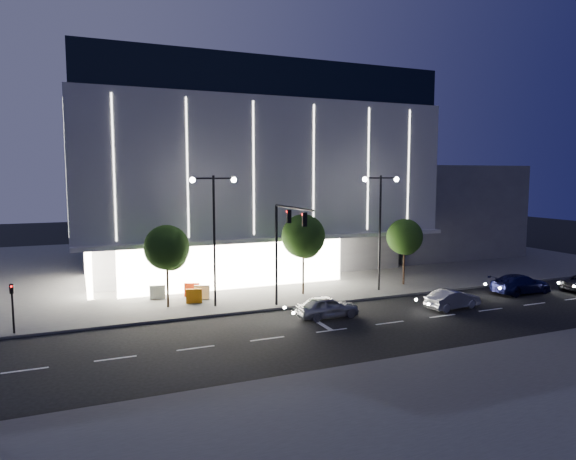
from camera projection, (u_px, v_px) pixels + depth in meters
The scene contains 19 objects.
ground at pixel (290, 327), 30.50m from camera, with size 160.00×160.00×0.00m, color black.
sidewalk_museum at pixel (246, 260), 54.44m from camera, with size 70.00×40.00×0.15m, color #474747.
sidewalk_near at pixel (512, 390), 21.39m from camera, with size 70.00×10.00×0.15m, color #474747.
museum at pixel (231, 172), 51.13m from camera, with size 30.00×25.80×18.00m.
annex_building at pixel (411, 208), 61.93m from camera, with size 16.00×20.00×10.00m, color #4C4C51.
traffic_mast at pixel (284, 237), 33.41m from camera, with size 0.33×5.89×7.07m.
street_lamp_west at pixel (214, 221), 34.23m from camera, with size 3.16×0.36×9.00m.
street_lamp_east at pixel (380, 215), 39.20m from camera, with size 3.16×0.36×9.00m.
ped_signal_far at pixel (12, 303), 28.70m from camera, with size 0.22×0.24×3.00m.
tree_left at pixel (167, 250), 34.24m from camera, with size 3.02×3.02×5.72m.
tree_mid at pixel (304, 239), 38.02m from camera, with size 3.25×3.25×6.15m.
tree_right at pixel (405, 239), 41.51m from camera, with size 2.91×2.91×5.51m.
car_lead at pixel (327, 307), 32.53m from camera, with size 1.63×4.06×1.38m, color #989A9F.
car_second at pixel (453, 299), 34.70m from camera, with size 1.39×3.97×1.31m, color #ABACB3.
car_third at pixel (521, 284), 39.22m from camera, with size 2.04×5.02×1.46m, color #111341.
barrier_a at pixel (194, 296), 35.63m from camera, with size 1.10×0.25×1.00m, color orange.
barrier_b at pixel (157, 292), 36.77m from camera, with size 1.10×0.25×1.00m, color #BABABA.
barrier_c at pixel (192, 290), 37.53m from camera, with size 1.10×0.25×1.00m, color red.
barrier_d at pixel (202, 292), 36.79m from camera, with size 1.10×0.25×1.00m, color white.
Camera 1 is at (-11.54, -27.38, 9.02)m, focal length 32.00 mm.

